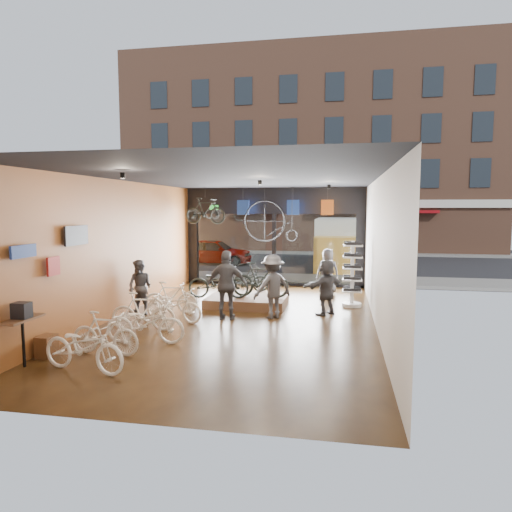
% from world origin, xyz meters
% --- Properties ---
extents(ground_plane, '(7.00, 12.00, 0.04)m').
position_xyz_m(ground_plane, '(0.00, 0.00, -0.02)').
color(ground_plane, black).
rests_on(ground_plane, ground).
extents(ceiling, '(7.00, 12.00, 0.04)m').
position_xyz_m(ceiling, '(0.00, 0.00, 3.82)').
color(ceiling, black).
rests_on(ceiling, ground).
extents(wall_left, '(0.04, 12.00, 3.80)m').
position_xyz_m(wall_left, '(-3.52, 0.00, 1.90)').
color(wall_left, '#A45D2C').
rests_on(wall_left, ground).
extents(wall_right, '(0.04, 12.00, 3.80)m').
position_xyz_m(wall_right, '(3.52, 0.00, 1.90)').
color(wall_right, beige).
rests_on(wall_right, ground).
extents(wall_back, '(7.00, 0.04, 3.80)m').
position_xyz_m(wall_back, '(0.00, -6.02, 1.90)').
color(wall_back, beige).
rests_on(wall_back, ground).
extents(storefront, '(7.00, 0.26, 3.80)m').
position_xyz_m(storefront, '(0.00, 6.00, 1.90)').
color(storefront, black).
rests_on(storefront, ground).
extents(exit_sign, '(0.35, 0.06, 0.18)m').
position_xyz_m(exit_sign, '(-2.40, 5.88, 3.05)').
color(exit_sign, '#198C26').
rests_on(exit_sign, storefront).
extents(street_road, '(30.00, 18.00, 0.02)m').
position_xyz_m(street_road, '(0.00, 15.00, -0.01)').
color(street_road, black).
rests_on(street_road, ground).
extents(sidewalk_near, '(30.00, 2.40, 0.12)m').
position_xyz_m(sidewalk_near, '(0.00, 7.20, 0.06)').
color(sidewalk_near, slate).
rests_on(sidewalk_near, ground).
extents(sidewalk_far, '(30.00, 2.00, 0.12)m').
position_xyz_m(sidewalk_far, '(0.00, 19.00, 0.06)').
color(sidewalk_far, slate).
rests_on(sidewalk_far, ground).
extents(opposite_building, '(26.00, 5.00, 14.00)m').
position_xyz_m(opposite_building, '(0.00, 21.50, 7.00)').
color(opposite_building, brown).
rests_on(opposite_building, ground).
extents(street_car, '(4.04, 1.63, 1.38)m').
position_xyz_m(street_car, '(-4.14, 12.00, 0.69)').
color(street_car, gray).
rests_on(street_car, street_road).
extents(box_truck, '(2.12, 6.35, 2.50)m').
position_xyz_m(box_truck, '(2.41, 11.00, 1.25)').
color(box_truck, silver).
rests_on(box_truck, street_road).
extents(floor_bike_0, '(1.88, 0.95, 0.94)m').
position_xyz_m(floor_bike_0, '(-2.04, -4.25, 0.47)').
color(floor_bike_0, white).
rests_on(floor_bike_0, ground_plane).
extents(floor_bike_1, '(1.54, 0.51, 0.91)m').
position_xyz_m(floor_bike_1, '(-2.16, -3.27, 0.46)').
color(floor_bike_1, white).
rests_on(floor_bike_1, ground_plane).
extents(floor_bike_2, '(1.83, 0.79, 0.94)m').
position_xyz_m(floor_bike_2, '(-1.68, -2.36, 0.47)').
color(floor_bike_2, white).
rests_on(floor_bike_2, ground_plane).
extents(floor_bike_3, '(1.65, 0.64, 0.97)m').
position_xyz_m(floor_bike_3, '(-2.18, -1.37, 0.48)').
color(floor_bike_3, white).
rests_on(floor_bike_3, ground_plane).
extents(floor_bike_4, '(1.81, 0.98, 0.90)m').
position_xyz_m(floor_bike_4, '(-1.77, -0.38, 0.45)').
color(floor_bike_4, white).
rests_on(floor_bike_4, ground_plane).
extents(floor_bike_5, '(1.58, 0.61, 0.92)m').
position_xyz_m(floor_bike_5, '(-2.20, 0.53, 0.46)').
color(floor_bike_5, white).
rests_on(floor_bike_5, ground_plane).
extents(display_platform, '(2.40, 1.80, 0.30)m').
position_xyz_m(display_platform, '(-0.24, 1.94, 0.15)').
color(display_platform, '#553323').
rests_on(display_platform, ground_plane).
extents(display_bike_left, '(1.90, 0.88, 0.96)m').
position_xyz_m(display_bike_left, '(-1.04, 1.49, 0.78)').
color(display_bike_left, black).
rests_on(display_bike_left, display_platform).
extents(display_bike_mid, '(1.82, 0.63, 1.08)m').
position_xyz_m(display_bike_mid, '(0.17, 1.86, 0.84)').
color(display_bike_mid, black).
rests_on(display_bike_mid, display_platform).
extents(display_bike_right, '(1.66, 0.95, 0.83)m').
position_xyz_m(display_bike_right, '(-0.47, 2.63, 0.71)').
color(display_bike_right, black).
rests_on(display_bike_right, display_platform).
extents(customer_1, '(0.88, 0.76, 1.57)m').
position_xyz_m(customer_1, '(-3.00, 0.24, 0.78)').
color(customer_1, '#3F3F44').
rests_on(customer_1, ground_plane).
extents(customer_2, '(1.13, 0.52, 1.89)m').
position_xyz_m(customer_2, '(-0.43, 0.13, 0.94)').
color(customer_2, '#3F3F44').
rests_on(customer_2, ground_plane).
extents(customer_3, '(1.30, 1.22, 1.76)m').
position_xyz_m(customer_3, '(0.77, 0.51, 0.88)').
color(customer_3, '#3F3F44').
rests_on(customer_3, ground_plane).
extents(customer_4, '(0.89, 0.68, 1.62)m').
position_xyz_m(customer_4, '(2.15, 4.35, 0.81)').
color(customer_4, '#3F3F44').
rests_on(customer_4, ground_plane).
extents(customer_5, '(1.32, 1.42, 1.59)m').
position_xyz_m(customer_5, '(2.20, 1.20, 0.79)').
color(customer_5, '#3F3F44').
rests_on(customer_5, ground_plane).
extents(sunglasses_rack, '(0.63, 0.53, 2.03)m').
position_xyz_m(sunglasses_rack, '(2.95, 2.44, 1.01)').
color(sunglasses_rack, white).
rests_on(sunglasses_rack, ground_plane).
extents(wall_merch, '(0.40, 2.40, 2.60)m').
position_xyz_m(wall_merch, '(-3.38, -3.50, 1.30)').
color(wall_merch, navy).
rests_on(wall_merch, wall_left).
extents(penny_farthing, '(1.92, 0.06, 1.54)m').
position_xyz_m(penny_farthing, '(0.11, 4.99, 2.50)').
color(penny_farthing, black).
rests_on(penny_farthing, ceiling).
extents(hung_bike, '(1.64, 0.72, 0.95)m').
position_xyz_m(hung_bike, '(-2.26, 4.20, 2.93)').
color(hung_bike, black).
rests_on(hung_bike, ceiling).
extents(jersey_left, '(0.45, 0.03, 0.55)m').
position_xyz_m(jersey_left, '(-1.08, 5.20, 3.05)').
color(jersey_left, '#1E3F99').
rests_on(jersey_left, ceiling).
extents(jersey_mid, '(0.45, 0.03, 0.55)m').
position_xyz_m(jersey_mid, '(0.82, 5.20, 3.05)').
color(jersey_mid, '#1E3F99').
rests_on(jersey_mid, ceiling).
extents(jersey_right, '(0.45, 0.03, 0.55)m').
position_xyz_m(jersey_right, '(2.08, 5.20, 3.05)').
color(jersey_right, '#CC5919').
rests_on(jersey_right, ceiling).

